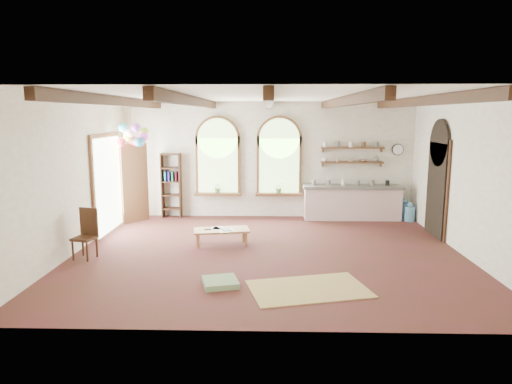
{
  "coord_description": "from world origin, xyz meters",
  "views": [
    {
      "loc": [
        0.0,
        -9.16,
        2.83
      ],
      "look_at": [
        -0.26,
        0.6,
        1.18
      ],
      "focal_mm": 32.0,
      "sensor_mm": 36.0,
      "label": 1
    }
  ],
  "objects_px": {
    "kitchen_counter": "(352,202)",
    "side_chair": "(85,244)",
    "coffee_table": "(222,231)",
    "balloon_cluster": "(133,135)"
  },
  "relations": [
    {
      "from": "balloon_cluster",
      "to": "side_chair",
      "type": "bearing_deg",
      "value": -94.93
    },
    {
      "from": "coffee_table",
      "to": "balloon_cluster",
      "type": "bearing_deg",
      "value": 144.43
    },
    {
      "from": "kitchen_counter",
      "to": "coffee_table",
      "type": "distance_m",
      "value": 4.23
    },
    {
      "from": "kitchen_counter",
      "to": "balloon_cluster",
      "type": "height_order",
      "value": "balloon_cluster"
    },
    {
      "from": "coffee_table",
      "to": "side_chair",
      "type": "xyz_separation_m",
      "value": [
        -2.62,
        -1.06,
        -0.02
      ]
    },
    {
      "from": "kitchen_counter",
      "to": "side_chair",
      "type": "height_order",
      "value": "side_chair"
    },
    {
      "from": "coffee_table",
      "to": "side_chair",
      "type": "relative_size",
      "value": 1.29
    },
    {
      "from": "coffee_table",
      "to": "balloon_cluster",
      "type": "relative_size",
      "value": 1.13
    },
    {
      "from": "balloon_cluster",
      "to": "kitchen_counter",
      "type": "bearing_deg",
      "value": 8.95
    },
    {
      "from": "kitchen_counter",
      "to": "coffee_table",
      "type": "height_order",
      "value": "kitchen_counter"
    }
  ]
}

